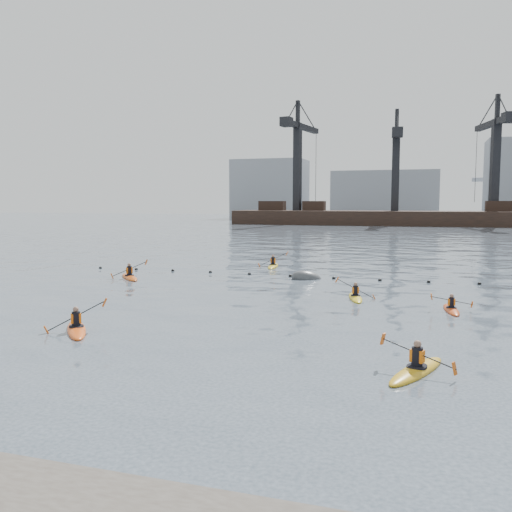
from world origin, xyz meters
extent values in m
plane|color=#35424E|center=(0.00, 0.00, 0.00)|extent=(400.00, 400.00, 0.00)
sphere|color=black|center=(-17.00, 22.50, 0.03)|extent=(0.24, 0.24, 0.24)
sphere|color=black|center=(-14.00, 22.66, 0.03)|extent=(0.24, 0.24, 0.24)
sphere|color=black|center=(-11.00, 22.75, 0.03)|extent=(0.24, 0.24, 0.24)
sphere|color=black|center=(-8.00, 22.72, 0.03)|extent=(0.24, 0.24, 0.24)
sphere|color=black|center=(-5.00, 22.58, 0.03)|extent=(0.24, 0.24, 0.24)
sphere|color=black|center=(-2.00, 22.41, 0.03)|extent=(0.24, 0.24, 0.24)
sphere|color=black|center=(1.00, 22.28, 0.03)|extent=(0.24, 0.24, 0.24)
sphere|color=black|center=(4.00, 22.25, 0.03)|extent=(0.24, 0.24, 0.24)
sphere|color=black|center=(7.00, 22.34, 0.03)|extent=(0.24, 0.24, 0.24)
sphere|color=black|center=(10.00, 22.50, 0.03)|extent=(0.24, 0.24, 0.24)
cube|color=black|center=(0.00, 110.00, 0.85)|extent=(72.00, 12.00, 4.50)
cube|color=black|center=(-28.00, 110.00, 4.20)|extent=(6.00, 3.00, 2.20)
cube|color=black|center=(-18.00, 110.00, 4.20)|extent=(5.00, 3.00, 2.20)
cube|color=black|center=(22.00, 110.00, 4.20)|extent=(7.00, 3.00, 2.20)
cube|color=black|center=(-22.00, 110.00, 13.10)|extent=(1.85, 1.85, 20.00)
cube|color=black|center=(-21.53, 112.66, 22.50)|extent=(4.31, 17.93, 1.20)
cube|color=black|center=(-23.09, 103.80, 22.50)|extent=(2.62, 2.94, 2.00)
cube|color=black|center=(-22.00, 110.00, 25.60)|extent=(0.93, 0.93, 5.00)
cube|color=black|center=(0.00, 110.00, 11.60)|extent=(1.73, 1.73, 17.00)
cube|color=black|center=(-0.20, 112.24, 19.50)|extent=(2.50, 15.05, 1.20)
cube|color=black|center=(0.46, 104.77, 19.50)|extent=(2.42, 2.78, 2.00)
cube|color=black|center=(0.00, 110.00, 22.60)|extent=(0.87, 0.87, 5.00)
cube|color=black|center=(20.00, 110.00, 12.60)|extent=(1.96, 1.96, 19.00)
cube|color=black|center=(19.34, 112.46, 21.50)|extent=(5.56, 16.73, 1.20)
cube|color=black|center=(21.54, 104.25, 21.50)|extent=(2.80, 3.08, 2.00)
cube|color=black|center=(20.00, 110.00, 24.60)|extent=(0.98, 0.98, 5.00)
cube|color=gray|center=(-40.00, 150.00, 9.00)|extent=(22.00, 14.00, 18.00)
cube|color=gray|center=(-5.00, 150.00, 7.00)|extent=(30.00, 14.00, 14.00)
cylinder|color=gray|center=(30.00, 170.00, 10.00)|extent=(1.60, 1.60, 20.00)
ellipsoid|color=#EF5716|center=(-6.33, 4.69, 0.04)|extent=(2.68, 3.16, 0.35)
cylinder|color=black|center=(-6.33, 4.69, 0.18)|extent=(0.91, 0.91, 0.06)
cylinder|color=black|center=(-6.33, 4.69, 0.49)|extent=(0.32, 0.32, 0.56)
cube|color=orange|center=(-6.33, 4.69, 0.51)|extent=(0.45, 0.43, 0.37)
sphere|color=#8C6651|center=(-6.33, 4.69, 0.87)|extent=(0.23, 0.23, 0.23)
cylinder|color=black|center=(-6.33, 4.69, 0.60)|extent=(1.73, 1.36, 1.06)
cube|color=#D85914|center=(-7.20, 4.01, 0.12)|extent=(0.26, 0.25, 0.36)
cube|color=#D85914|center=(-5.46, 5.37, 1.07)|extent=(0.26, 0.25, 0.36)
ellipsoid|color=gold|center=(6.61, 3.26, 0.04)|extent=(1.96, 3.51, 0.35)
cylinder|color=black|center=(6.61, 3.26, 0.19)|extent=(0.85, 0.85, 0.07)
cylinder|color=black|center=(6.61, 3.26, 0.49)|extent=(0.33, 0.33, 0.57)
cube|color=orange|center=(6.61, 3.26, 0.51)|extent=(0.46, 0.37, 0.37)
sphere|color=#8C6651|center=(6.61, 3.26, 0.88)|extent=(0.23, 0.23, 0.23)
cylinder|color=black|center=(6.61, 3.26, 0.60)|extent=(2.20, 0.92, 0.58)
cube|color=#D85914|center=(5.57, 3.67, 0.85)|extent=(0.18, 0.19, 0.37)
cube|color=#D85914|center=(7.64, 2.84, 0.35)|extent=(0.18, 0.19, 0.37)
ellipsoid|color=#CC5113|center=(-12.10, 18.48, 0.04)|extent=(2.93, 3.15, 0.36)
cylinder|color=black|center=(-12.10, 18.48, 0.19)|extent=(0.95, 0.95, 0.07)
cylinder|color=black|center=(-12.10, 18.48, 0.50)|extent=(0.34, 0.34, 0.58)
cube|color=orange|center=(-12.10, 18.48, 0.53)|extent=(0.47, 0.45, 0.38)
sphere|color=#8C6651|center=(-12.10, 18.48, 0.90)|extent=(0.24, 0.24, 0.24)
cylinder|color=black|center=(-12.10, 18.48, 0.62)|extent=(1.76, 1.58, 0.92)
cube|color=#D85914|center=(-12.95, 17.72, 0.21)|extent=(0.25, 0.24, 0.38)
cube|color=#D85914|center=(-11.25, 19.25, 1.03)|extent=(0.25, 0.24, 0.38)
ellipsoid|color=yellow|center=(3.30, 15.28, 0.04)|extent=(1.31, 3.14, 0.31)
cylinder|color=black|center=(3.30, 15.28, 0.16)|extent=(0.69, 0.69, 0.06)
cylinder|color=black|center=(3.30, 15.28, 0.43)|extent=(0.29, 0.29, 0.50)
cube|color=orange|center=(3.30, 15.28, 0.45)|extent=(0.39, 0.29, 0.33)
sphere|color=#8C6651|center=(3.30, 15.28, 0.77)|extent=(0.20, 0.20, 0.20)
cylinder|color=black|center=(3.30, 15.28, 0.53)|extent=(1.85, 0.47, 1.02)
cube|color=#D85914|center=(2.34, 15.06, 0.99)|extent=(0.22, 0.18, 0.31)
cube|color=#D85914|center=(4.25, 15.51, 0.07)|extent=(0.22, 0.18, 0.31)
ellipsoid|color=#C53F12|center=(7.99, 13.38, 0.04)|extent=(0.92, 2.89, 0.28)
cylinder|color=black|center=(7.99, 13.38, 0.15)|extent=(0.60, 0.60, 0.05)
cylinder|color=black|center=(7.99, 13.38, 0.40)|extent=(0.27, 0.27, 0.46)
cube|color=orange|center=(7.99, 13.38, 0.42)|extent=(0.34, 0.23, 0.30)
sphere|color=#8C6651|center=(7.99, 13.38, 0.71)|extent=(0.19, 0.19, 0.19)
cylinder|color=black|center=(7.99, 13.38, 0.49)|extent=(1.92, 0.27, 0.37)
cube|color=#D85914|center=(8.89, 13.50, 0.33)|extent=(0.11, 0.14, 0.31)
cube|color=#D85914|center=(7.09, 13.27, 0.65)|extent=(0.11, 0.14, 0.31)
ellipsoid|color=gold|center=(-4.64, 27.45, 0.04)|extent=(1.19, 3.49, 0.34)
cylinder|color=black|center=(-4.64, 27.45, 0.18)|extent=(0.73, 0.73, 0.06)
cylinder|color=black|center=(-4.64, 27.45, 0.48)|extent=(0.32, 0.32, 0.56)
cube|color=orange|center=(-4.64, 27.45, 0.50)|extent=(0.42, 0.29, 0.36)
sphere|color=#8C6651|center=(-4.64, 27.45, 0.86)|extent=(0.22, 0.22, 0.22)
cylinder|color=black|center=(-4.64, 27.45, 0.59)|extent=(2.11, 0.36, 1.08)
cube|color=#D85914|center=(-5.72, 27.29, 0.10)|extent=(0.23, 0.18, 0.35)
cube|color=#D85914|center=(-3.56, 27.61, 1.07)|extent=(0.23, 0.18, 0.35)
ellipsoid|color=#3E4143|center=(-0.71, 21.75, 0.00)|extent=(2.60, 2.14, 1.47)
camera|label=1|loc=(6.75, -13.19, 5.08)|focal=38.00mm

